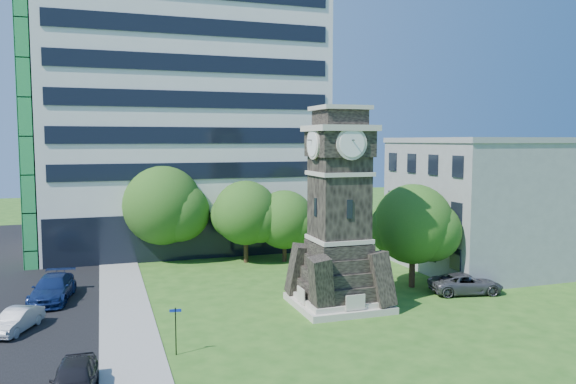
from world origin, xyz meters
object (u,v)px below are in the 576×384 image
object	(u,v)px
car_east_lot	(466,284)
park_bench	(347,301)
car_street_mid	(16,320)
clock_tower	(339,221)
car_street_north	(53,289)
car_street_south	(74,379)
street_sign	(176,325)

from	to	relation	value
car_east_lot	park_bench	world-z (taller)	car_east_lot
car_street_mid	park_bench	xyz separation A→B (m)	(18.52, -1.70, -0.17)
clock_tower	car_street_north	distance (m)	18.66
clock_tower	park_bench	world-z (taller)	clock_tower
car_street_mid	car_street_north	distance (m)	5.78
clock_tower	car_street_mid	xyz separation A→B (m)	(-18.17, 1.19, -4.67)
clock_tower	car_street_north	size ratio (longest dim) A/B	2.24
car_street_south	car_street_mid	bearing A→B (deg)	113.94
car_street_north	street_sign	xyz separation A→B (m)	(6.28, -11.64, 0.65)
car_street_north	park_bench	world-z (taller)	car_street_north
car_east_lot	street_sign	size ratio (longest dim) A/B	2.09
car_east_lot	street_sign	bearing A→B (deg)	114.77
park_bench	street_sign	bearing A→B (deg)	-138.34
car_east_lot	park_bench	xyz separation A→B (m)	(-8.86, -0.44, -0.23)
car_street_mid	street_sign	size ratio (longest dim) A/B	1.61
car_street_north	clock_tower	bearing A→B (deg)	-14.19
park_bench	street_sign	xyz separation A→B (m)	(-10.86, -4.32, 1.00)
car_street_mid	street_sign	bearing A→B (deg)	-15.35
car_street_north	car_street_south	bearing A→B (deg)	-74.87
car_east_lot	park_bench	size ratio (longest dim) A/B	3.01
car_street_south	car_street_mid	xyz separation A→B (m)	(-3.26, 9.13, -0.11)
clock_tower	car_street_mid	bearing A→B (deg)	176.25
street_sign	car_street_north	bearing A→B (deg)	126.82
car_street_south	car_street_mid	world-z (taller)	car_street_south
car_street_north	car_east_lot	xyz separation A→B (m)	(26.01, -6.87, -0.12)
clock_tower	car_east_lot	distance (m)	10.31
car_street_south	car_east_lot	xyz separation A→B (m)	(24.13, 7.87, -0.05)
clock_tower	street_sign	distance (m)	12.19
car_street_south	car_street_north	world-z (taller)	car_street_north
car_street_south	car_east_lot	bearing A→B (deg)	22.37
car_street_south	car_east_lot	size ratio (longest dim) A/B	0.87
clock_tower	car_street_mid	world-z (taller)	clock_tower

